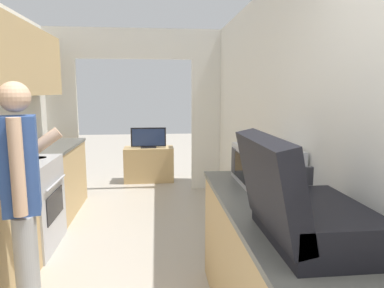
# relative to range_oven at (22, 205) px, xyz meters

# --- Properties ---
(wall_right) EXTENTS (0.06, 7.08, 2.50)m
(wall_right) POSITION_rel_range_oven_xyz_m (2.37, -1.00, 0.80)
(wall_right) COLOR silver
(wall_right) RESTS_ON ground_plane
(wall_far_with_doorway) EXTENTS (3.05, 0.06, 2.50)m
(wall_far_with_doorway) POSITION_rel_range_oven_xyz_m (1.01, 1.97, 1.00)
(wall_far_with_doorway) COLOR silver
(wall_far_with_doorway) RESTS_ON ground_plane
(counter_left) EXTENTS (0.62, 3.57, 0.90)m
(counter_left) POSITION_rel_range_oven_xyz_m (-0.01, -0.15, -0.00)
(counter_left) COLOR tan
(counter_left) RESTS_ON ground_plane
(counter_right) EXTENTS (0.62, 1.88, 0.90)m
(counter_right) POSITION_rel_range_oven_xyz_m (2.04, -1.54, -0.01)
(counter_right) COLOR tan
(counter_right) RESTS_ON ground_plane
(range_oven) EXTENTS (0.66, 0.78, 1.04)m
(range_oven) POSITION_rel_range_oven_xyz_m (0.00, 0.00, 0.00)
(range_oven) COLOR #B7B7BC
(range_oven) RESTS_ON ground_plane
(person) EXTENTS (0.52, 0.44, 1.63)m
(person) POSITION_rel_range_oven_xyz_m (0.49, -1.24, 0.42)
(person) COLOR #9E9E9E
(person) RESTS_ON ground_plane
(suitcase) EXTENTS (0.51, 0.62, 0.48)m
(suitcase) POSITION_rel_range_oven_xyz_m (1.96, -2.00, 0.59)
(suitcase) COLOR black
(suitcase) RESTS_ON counter_right
(microwave) EXTENTS (0.40, 0.54, 0.27)m
(microwave) POSITION_rel_range_oven_xyz_m (2.12, -1.02, 0.58)
(microwave) COLOR #B7B7BC
(microwave) RESTS_ON counter_right
(book_stack) EXTENTS (0.22, 0.25, 0.05)m
(book_stack) POSITION_rel_range_oven_xyz_m (2.00, -1.50, 0.47)
(book_stack) COLOR #2D4C99
(book_stack) RESTS_ON counter_right
(tv_cabinet) EXTENTS (0.85, 0.42, 0.60)m
(tv_cabinet) POSITION_rel_range_oven_xyz_m (1.19, 2.53, -0.15)
(tv_cabinet) COLOR tan
(tv_cabinet) RESTS_ON ground_plane
(television) EXTENTS (0.60, 0.16, 0.35)m
(television) POSITION_rel_range_oven_xyz_m (1.19, 2.49, 0.32)
(television) COLOR black
(television) RESTS_ON tv_cabinet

